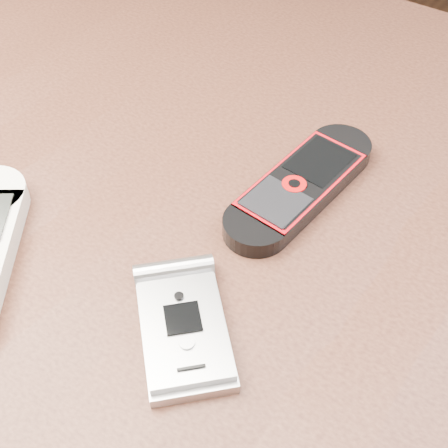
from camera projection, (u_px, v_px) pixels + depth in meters
table at (219, 313)px, 0.53m from camera, size 1.20×0.80×0.75m
nokia_black_red at (301, 185)px, 0.48m from camera, size 0.07×0.16×0.02m
motorola_razr at (184, 328)px, 0.39m from camera, size 0.11×0.11×0.02m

